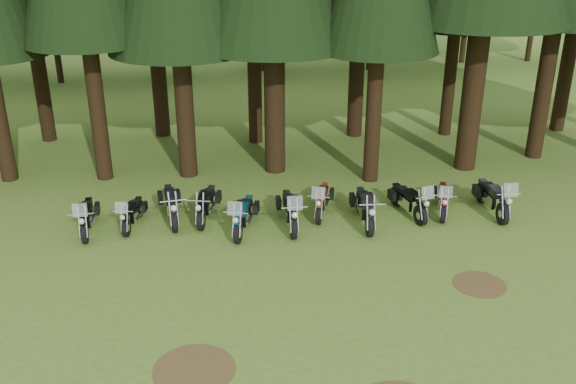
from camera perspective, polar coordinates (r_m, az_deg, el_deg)
The scene contains 15 objects.
ground at distance 16.26m, azimuth 2.46°, elevation -10.23°, with size 120.00×120.00×0.00m, color #476827.
decid_3 at distance 38.77m, azimuth -11.32°, elevation 16.36°, with size 6.12×5.95×7.65m.
dirt_patch_0 at distance 14.47m, azimuth -8.34°, elevation -15.36°, with size 1.80×1.80×0.01m, color #4C3D1E.
dirt_patch_1 at distance 17.90m, azimuth 16.66°, elevation -7.87°, with size 1.40×1.40×0.01m, color #4C3D1E.
motorcycle_0 at distance 20.60m, azimuth -17.46°, elevation -2.20°, with size 0.44×2.25×1.41m.
motorcycle_1 at distance 20.58m, azimuth -13.67°, elevation -1.94°, with size 0.63×1.99×1.25m.
motorcycle_2 at distance 20.72m, azimuth -10.35°, elevation -1.20°, with size 0.47×2.42×0.99m.
motorcycle_3 at distance 20.66m, azimuth -7.26°, elevation -1.17°, with size 0.65×2.25×0.93m.
motorcycle_4 at distance 19.73m, azimuth -3.98°, elevation -2.18°, with size 0.92×2.33×1.48m.
motorcycle_5 at distance 19.96m, azimuth 0.17°, elevation -1.75°, with size 0.46×2.43×1.53m.
motorcycle_6 at distance 20.84m, azimuth 3.03°, elevation -0.80°, with size 0.91×2.17×1.38m.
motorcycle_7 at distance 20.29m, azimuth 6.84°, elevation -1.51°, with size 0.41×2.45×1.00m.
motorcycle_8 at distance 21.08m, azimuth 10.67°, elevation -0.85°, with size 0.75×2.28×1.43m.
motorcycle_9 at distance 21.50m, azimuth 13.60°, elevation -0.70°, with size 0.95×2.14×1.37m.
motorcycle_10 at distance 21.89m, azimuth 17.73°, elevation -0.58°, with size 0.46×2.43×1.53m.
Camera 1 is at (-2.46, -13.31, 9.01)m, focal length 40.00 mm.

